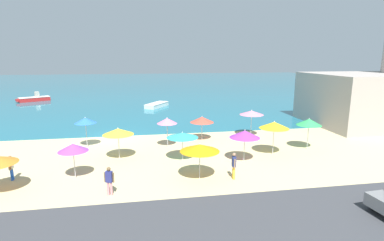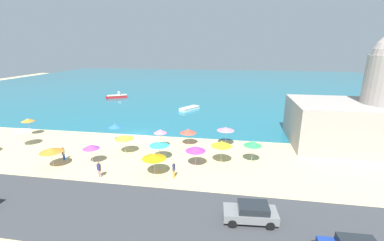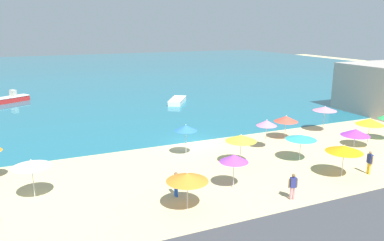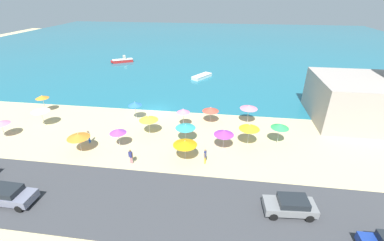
# 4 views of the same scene
# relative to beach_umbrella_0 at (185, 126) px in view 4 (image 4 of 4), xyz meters

# --- Properties ---
(ground_plane) EXTENTS (160.00, 160.00, 0.00)m
(ground_plane) POSITION_rel_beach_umbrella_0_xyz_m (-5.72, 7.70, -1.89)
(ground_plane) COLOR #CDBC86
(sea) EXTENTS (150.00, 110.00, 0.05)m
(sea) POSITION_rel_beach_umbrella_0_xyz_m (-5.72, 62.70, -1.87)
(sea) COLOR #1E697E
(sea) RESTS_ON ground_plane
(coastal_road) EXTENTS (80.00, 8.00, 0.06)m
(coastal_road) POSITION_rel_beach_umbrella_0_xyz_m (-5.72, -10.30, -1.86)
(coastal_road) COLOR #3A3B40
(coastal_road) RESTS_ON ground_plane
(beach_umbrella_0) EXTENTS (2.36, 2.36, 2.14)m
(beach_umbrella_0) POSITION_rel_beach_umbrella_0_xyz_m (0.00, 0.00, 0.00)
(beach_umbrella_0) COLOR #B2B2B7
(beach_umbrella_0) RESTS_ON ground_plane
(beach_umbrella_1) EXTENTS (2.08, 2.08, 2.26)m
(beach_umbrella_1) POSITION_rel_beach_umbrella_0_xyz_m (-21.74, -2.18, 0.09)
(beach_umbrella_1) COLOR #B2B2B7
(beach_umbrella_1) RESTS_ON ground_plane
(beach_umbrella_2) EXTENTS (2.22, 2.22, 2.38)m
(beach_umbrella_2) POSITION_rel_beach_umbrella_0_xyz_m (4.41, -1.07, 0.16)
(beach_umbrella_2) COLOR #B2B2B7
(beach_umbrella_2) RESTS_ON ground_plane
(beach_umbrella_3) EXTENTS (2.28, 2.28, 2.59)m
(beach_umbrella_3) POSITION_rel_beach_umbrella_0_xyz_m (7.42, 5.54, 0.43)
(beach_umbrella_3) COLOR #B2B2B7
(beach_umbrella_3) RESTS_ON ground_plane
(beach_umbrella_4) EXTENTS (1.79, 1.79, 2.60)m
(beach_umbrella_4) POSITION_rel_beach_umbrella_0_xyz_m (-7.58, 4.56, 0.41)
(beach_umbrella_4) COLOR #B2B2B7
(beach_umbrella_4) RESTS_ON ground_plane
(beach_umbrella_5) EXTENTS (2.29, 2.29, 2.69)m
(beach_umbrella_5) POSITION_rel_beach_umbrella_0_xyz_m (7.18, 0.04, 0.47)
(beach_umbrella_5) COLOR #B2B2B7
(beach_umbrella_5) RESTS_ON ground_plane
(beach_umbrella_6) EXTENTS (2.31, 2.31, 2.41)m
(beach_umbrella_6) POSITION_rel_beach_umbrella_0_xyz_m (-4.67, 1.03, 0.21)
(beach_umbrella_6) COLOR #B2B2B7
(beach_umbrella_6) RESTS_ON ground_plane
(beach_umbrella_7) EXTENTS (2.47, 2.47, 2.32)m
(beach_umbrella_7) POSITION_rel_beach_umbrella_0_xyz_m (0.56, -3.73, 0.14)
(beach_umbrella_7) COLOR #B2B2B7
(beach_umbrella_7) RESTS_ON ground_plane
(beach_umbrella_8) EXTENTS (1.71, 1.71, 2.59)m
(beach_umbrella_8) POSITION_rel_beach_umbrella_0_xyz_m (-0.83, 3.34, 0.40)
(beach_umbrella_8) COLOR #B2B2B7
(beach_umbrella_8) RESTS_ON ground_plane
(beach_umbrella_9) EXTENTS (1.86, 1.86, 2.33)m
(beach_umbrella_9) POSITION_rel_beach_umbrella_0_xyz_m (-7.18, -2.30, 0.13)
(beach_umbrella_9) COLOR #B2B2B7
(beach_umbrella_9) RESTS_ON ground_plane
(beach_umbrella_10) EXTENTS (2.39, 2.39, 2.26)m
(beach_umbrella_10) POSITION_rel_beach_umbrella_0_xyz_m (-11.02, -3.80, 0.07)
(beach_umbrella_10) COLOR #B2B2B7
(beach_umbrella_10) RESTS_ON ground_plane
(beach_umbrella_11) EXTENTS (2.18, 2.18, 2.25)m
(beach_umbrella_11) POSITION_rel_beach_umbrella_0_xyz_m (2.51, 5.09, 0.03)
(beach_umbrella_11) COLOR #B2B2B7
(beach_umbrella_11) RESTS_ON ground_plane
(beach_umbrella_12) EXTENTS (1.77, 1.77, 2.61)m
(beach_umbrella_12) POSITION_rel_beach_umbrella_0_xyz_m (-21.45, 5.07, 0.44)
(beach_umbrella_12) COLOR #B2B2B7
(beach_umbrella_12) RESTS_ON ground_plane
(beach_umbrella_13) EXTENTS (2.25, 2.25, 2.52)m
(beach_umbrella_13) POSITION_rel_beach_umbrella_0_xyz_m (-18.89, 1.12, 0.37)
(beach_umbrella_13) COLOR #B2B2B7
(beach_umbrella_13) RESTS_ON ground_plane
(beach_umbrella_14) EXTENTS (2.02, 2.02, 2.63)m
(beach_umbrella_14) POSITION_rel_beach_umbrella_0_xyz_m (10.61, 0.89, 0.41)
(beach_umbrella_14) COLOR #B2B2B7
(beach_umbrella_14) RESTS_ON ground_plane
(bather_0) EXTENTS (0.26, 0.57, 1.58)m
(bather_0) POSITION_rel_beach_umbrella_0_xyz_m (-10.99, -1.97, -1.01)
(bather_0) COLOR blue
(bather_0) RESTS_ON ground_plane
(bather_1) EXTENTS (0.26, 0.57, 1.71)m
(bather_1) POSITION_rel_beach_umbrella_0_xyz_m (2.67, -4.11, -0.93)
(bather_1) COLOR yellow
(bather_1) RESTS_ON ground_plane
(bather_2) EXTENTS (0.55, 0.31, 1.66)m
(bather_2) POSITION_rel_beach_umbrella_0_xyz_m (-4.78, -5.17, -0.96)
(bather_2) COLOR #CD858D
(bather_2) RESTS_ON ground_plane
(parked_car_0) EXTENTS (4.10, 2.11, 1.46)m
(parked_car_0) POSITION_rel_beach_umbrella_0_xyz_m (9.90, -9.75, -1.06)
(parked_car_0) COLOR slate
(parked_car_0) RESTS_ON coastal_road
(parked_car_3) EXTENTS (4.07, 1.96, 1.49)m
(parked_car_3) POSITION_rel_beach_umbrella_0_xyz_m (-12.79, -11.79, -1.04)
(parked_car_3) COLOR slate
(parked_car_3) RESTS_ON coastal_road
(skiff_nearshore) EXTENTS (3.91, 4.95, 0.63)m
(skiff_nearshore) POSITION_rel_beach_umbrella_0_xyz_m (-0.57, 24.13, -1.52)
(skiff_nearshore) COLOR silver
(skiff_nearshore) RESTS_ON sea
(skiff_offshore) EXTENTS (5.13, 3.75, 1.60)m
(skiff_offshore) POSITION_rel_beach_umbrella_0_xyz_m (-21.07, 33.83, -1.41)
(skiff_offshore) COLOR red
(skiff_offshore) RESTS_ON sea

